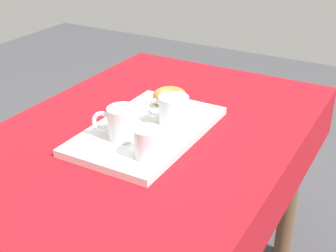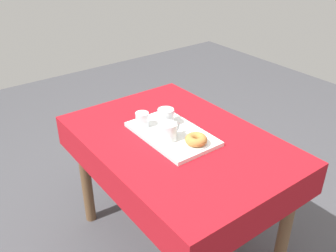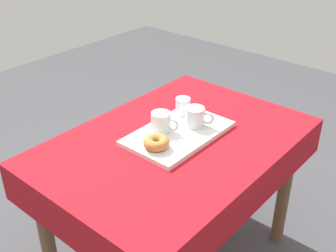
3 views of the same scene
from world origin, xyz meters
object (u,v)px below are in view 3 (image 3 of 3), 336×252
object	(u,v)px
dining_table	(175,162)
serving_tray	(178,133)
tea_mug_left	(195,117)
sugar_donut_left	(156,142)
tea_mug_right	(161,123)
donut_plate_left	(156,148)
water_glass_near	(183,107)

from	to	relation	value
dining_table	serving_tray	world-z (taller)	serving_tray
tea_mug_left	sugar_donut_left	xyz separation A→B (m)	(-0.25, 0.01, -0.01)
tea_mug_right	donut_plate_left	xyz separation A→B (m)	(-0.12, -0.08, -0.04)
donut_plate_left	sugar_donut_left	bearing A→B (deg)	0.00
dining_table	tea_mug_right	bearing A→B (deg)	99.36
serving_tray	tea_mug_right	bearing A→B (deg)	128.94
donut_plate_left	dining_table	bearing A→B (deg)	3.72
dining_table	sugar_donut_left	world-z (taller)	sugar_donut_left
tea_mug_left	tea_mug_right	world-z (taller)	same
dining_table	serving_tray	distance (m)	0.13
tea_mug_left	donut_plate_left	distance (m)	0.25
donut_plate_left	water_glass_near	bearing A→B (deg)	19.45
dining_table	water_glass_near	distance (m)	0.26
tea_mug_right	water_glass_near	xyz separation A→B (m)	(0.18, 0.03, -0.01)
serving_tray	tea_mug_left	bearing A→B (deg)	-16.33
serving_tray	tea_mug_right	distance (m)	0.09
tea_mug_left	tea_mug_right	distance (m)	0.15
donut_plate_left	tea_mug_left	bearing A→B (deg)	-1.23
tea_mug_left	sugar_donut_left	size ratio (longest dim) A/B	1.16
water_glass_near	donut_plate_left	size ratio (longest dim) A/B	0.69
donut_plate_left	sugar_donut_left	xyz separation A→B (m)	(0.00, 0.00, 0.02)
water_glass_near	donut_plate_left	distance (m)	0.32
serving_tray	sugar_donut_left	xyz separation A→B (m)	(-0.16, -0.02, 0.04)
dining_table	tea_mug_right	size ratio (longest dim) A/B	9.21
serving_tray	tea_mug_left	distance (m)	0.10
tea_mug_right	donut_plate_left	bearing A→B (deg)	-147.12
tea_mug_left	serving_tray	bearing A→B (deg)	163.67
water_glass_near	dining_table	bearing A→B (deg)	-150.48
water_glass_near	donut_plate_left	bearing A→B (deg)	-160.55
dining_table	tea_mug_right	xyz separation A→B (m)	(-0.01, 0.07, 0.18)
tea_mug_right	sugar_donut_left	bearing A→B (deg)	-147.12
serving_tray	sugar_donut_left	world-z (taller)	sugar_donut_left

